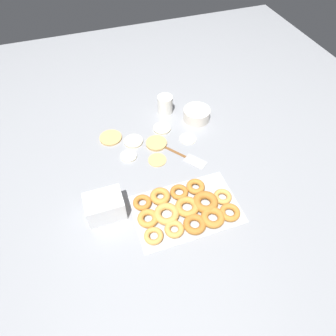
# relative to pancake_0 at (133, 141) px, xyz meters

# --- Properties ---
(ground_plane) EXTENTS (3.00, 3.00, 0.00)m
(ground_plane) POSITION_rel_pancake_0_xyz_m (0.10, -0.16, -0.01)
(ground_plane) COLOR gray
(pancake_0) EXTENTS (0.10, 0.10, 0.01)m
(pancake_0) POSITION_rel_pancake_0_xyz_m (0.00, 0.00, 0.00)
(pancake_0) COLOR beige
(pancake_0) RESTS_ON ground_plane
(pancake_1) EXTENTS (0.12, 0.12, 0.01)m
(pancake_1) POSITION_rel_pancake_0_xyz_m (-0.11, 0.07, -0.00)
(pancake_1) COLOR tan
(pancake_1) RESTS_ON ground_plane
(pancake_2) EXTENTS (0.10, 0.10, 0.01)m
(pancake_2) POSITION_rel_pancake_0_xyz_m (0.18, 0.05, -0.00)
(pancake_2) COLOR beige
(pancake_2) RESTS_ON ground_plane
(pancake_3) EXTENTS (0.09, 0.09, 0.01)m
(pancake_3) POSITION_rel_pancake_0_xyz_m (0.28, -0.07, -0.00)
(pancake_3) COLOR beige
(pancake_3) RESTS_ON ground_plane
(pancake_4) EXTENTS (0.09, 0.09, 0.01)m
(pancake_4) POSITION_rel_pancake_0_xyz_m (0.08, -0.16, -0.00)
(pancake_4) COLOR tan
(pancake_4) RESTS_ON ground_plane
(pancake_5) EXTENTS (0.08, 0.08, 0.01)m
(pancake_5) POSITION_rel_pancake_0_xyz_m (-0.05, -0.09, -0.00)
(pancake_5) COLOR silver
(pancake_5) RESTS_ON ground_plane
(pancake_6) EXTENTS (0.11, 0.11, 0.01)m
(pancake_6) POSITION_rel_pancake_0_xyz_m (0.11, -0.05, -0.00)
(pancake_6) COLOR tan
(pancake_6) RESTS_ON ground_plane
(donut_tray) EXTENTS (0.47, 0.30, 0.04)m
(donut_tray) POSITION_rel_pancake_0_xyz_m (0.11, -0.49, 0.01)
(donut_tray) COLOR #ADAFB5
(donut_tray) RESTS_ON ground_plane
(batter_bowl) EXTENTS (0.15, 0.15, 0.07)m
(batter_bowl) POSITION_rel_pancake_0_xyz_m (0.39, 0.07, 0.03)
(batter_bowl) COLOR silver
(batter_bowl) RESTS_ON ground_plane
(container_stack) EXTENTS (0.16, 0.12, 0.11)m
(container_stack) POSITION_rel_pancake_0_xyz_m (-0.22, -0.39, 0.05)
(container_stack) COLOR white
(container_stack) RESTS_ON ground_plane
(paper_cup) EXTENTS (0.09, 0.09, 0.10)m
(paper_cup) POSITION_rel_pancake_0_xyz_m (0.24, 0.19, 0.04)
(paper_cup) COLOR white
(paper_cup) RESTS_ON ground_plane
(spatula) EXTENTS (0.18, 0.22, 0.01)m
(spatula) POSITION_rel_pancake_0_xyz_m (0.24, -0.21, -0.00)
(spatula) COLOR brown
(spatula) RESTS_ON ground_plane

